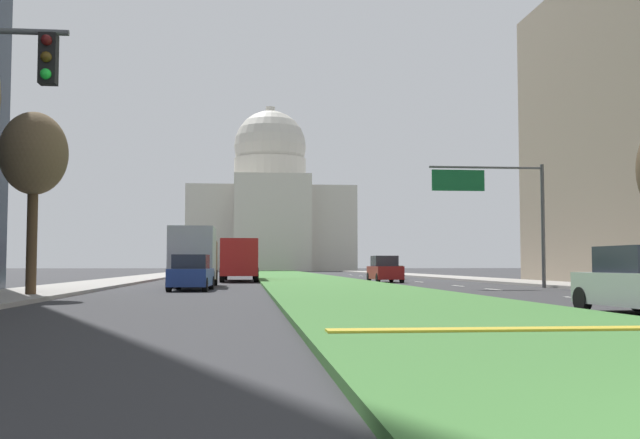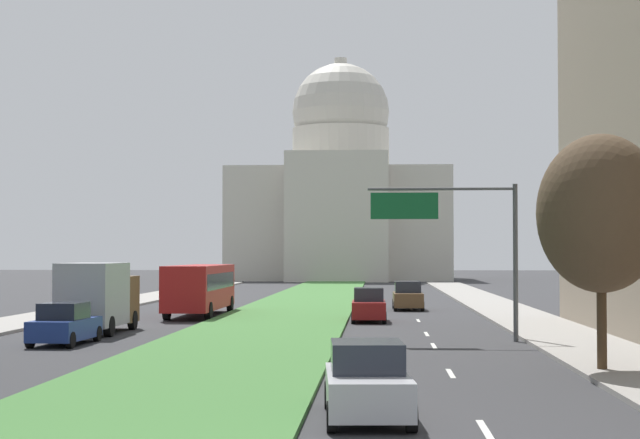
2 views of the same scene
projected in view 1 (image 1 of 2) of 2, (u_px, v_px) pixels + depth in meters
ground_plane at (292, 277)px, 73.19m from camera, size 306.23×306.23×0.00m
grass_median at (297, 277)px, 66.29m from camera, size 7.38×125.27×0.14m
median_curb_nose at (525, 329)px, 12.28m from camera, size 6.64×0.50×0.04m
lane_dashes_right at (425, 282)px, 50.08m from camera, size 0.16×71.32×0.01m
sidewalk_left at (135, 279)px, 58.05m from camera, size 4.00×125.27×0.15m
sidewalk_right at (464, 278)px, 60.70m from camera, size 4.00×125.27×0.15m
capitol_building at (270, 213)px, 142.19m from camera, size 30.29×29.70×31.80m
overhead_guide_sign at (500, 198)px, 38.80m from camera, size 6.19×0.20×6.50m
street_tree_left_mid at (34, 156)px, 27.10m from camera, size 2.44×2.44×6.81m
sedan_midblock at (191, 274)px, 34.57m from camera, size 1.99×4.22×1.68m
sedan_distant at (385, 270)px, 50.34m from camera, size 1.86×4.29×1.80m
sedan_far_horizon at (387, 269)px, 62.33m from camera, size 1.95×4.35×1.84m
box_truck_delivery at (194, 256)px, 40.51m from camera, size 2.40×6.40×3.20m
city_bus at (240, 257)px, 53.99m from camera, size 2.62×11.00×2.95m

